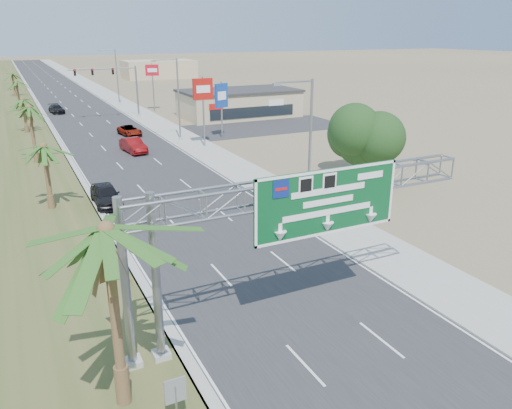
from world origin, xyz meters
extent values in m
cube|color=#28282B|center=(0.00, 110.00, 0.01)|extent=(12.00, 300.00, 0.02)
cube|color=#9E9B93|center=(8.50, 110.00, 0.05)|extent=(4.00, 300.00, 0.10)
cube|color=#3A4C21|center=(-10.00, 110.00, 0.06)|extent=(7.00, 300.00, 0.12)
cylinder|color=gray|center=(-7.20, 10.00, 3.70)|extent=(0.36, 0.36, 7.40)
cylinder|color=gray|center=(-8.40, 10.00, 3.70)|extent=(0.36, 0.36, 7.40)
cube|color=#9E9B93|center=(-7.20, 10.00, 0.20)|extent=(0.70, 0.70, 0.40)
cube|color=#9E9B93|center=(-8.40, 10.00, 0.20)|extent=(0.70, 0.70, 0.40)
cube|color=#074920|center=(0.50, 9.52, 6.00)|extent=(7.20, 0.12, 3.00)
cube|color=navy|center=(-1.90, 9.44, 6.95)|extent=(0.75, 0.03, 0.75)
cone|color=white|center=(0.50, 9.44, 4.85)|extent=(0.56, 0.56, 0.45)
cylinder|color=brown|center=(-9.20, 8.00, 3.50)|extent=(0.36, 0.36, 7.00)
cylinder|color=brown|center=(-9.20, 8.00, 0.84)|extent=(0.54, 0.54, 1.68)
cylinder|color=brown|center=(-9.50, 32.00, 2.50)|extent=(0.36, 0.36, 5.00)
cylinder|color=brown|center=(-9.50, 32.00, 0.60)|extent=(0.54, 0.54, 1.20)
cylinder|color=brown|center=(-9.50, 48.00, 2.90)|extent=(0.36, 0.36, 5.80)
cylinder|color=brown|center=(-9.50, 48.00, 0.70)|extent=(0.54, 0.54, 1.39)
cylinder|color=brown|center=(-9.50, 66.00, 2.25)|extent=(0.36, 0.36, 4.50)
cylinder|color=brown|center=(-9.50, 66.00, 0.54)|extent=(0.54, 0.54, 1.08)
cylinder|color=brown|center=(-9.50, 85.00, 2.60)|extent=(0.36, 0.36, 5.20)
cylinder|color=brown|center=(-9.50, 85.00, 0.62)|extent=(0.54, 0.54, 1.25)
cylinder|color=brown|center=(-9.50, 110.00, 2.40)|extent=(0.36, 0.36, 4.80)
cylinder|color=brown|center=(-9.50, 110.00, 0.58)|extent=(0.54, 0.54, 1.15)
cylinder|color=gray|center=(7.50, 22.00, 5.00)|extent=(0.20, 0.20, 10.00)
cylinder|color=gray|center=(6.10, 22.00, 9.85)|extent=(2.80, 0.12, 0.12)
cube|color=slate|center=(4.70, 22.00, 9.75)|extent=(0.50, 0.22, 0.18)
cylinder|color=#9E9B93|center=(7.50, 22.00, 0.25)|extent=(0.44, 0.44, 0.50)
cylinder|color=gray|center=(7.50, 52.00, 5.00)|extent=(0.20, 0.20, 10.00)
cylinder|color=gray|center=(6.10, 52.00, 9.85)|extent=(2.80, 0.12, 0.12)
cube|color=slate|center=(4.70, 52.00, 9.75)|extent=(0.50, 0.22, 0.18)
cylinder|color=#9E9B93|center=(7.50, 52.00, 0.25)|extent=(0.44, 0.44, 0.50)
cylinder|color=gray|center=(7.50, 88.00, 5.00)|extent=(0.20, 0.20, 10.00)
cylinder|color=gray|center=(6.10, 88.00, 9.85)|extent=(2.80, 0.12, 0.12)
cube|color=slate|center=(4.70, 88.00, 9.75)|extent=(0.50, 0.22, 0.18)
cylinder|color=#9E9B93|center=(7.50, 88.00, 0.25)|extent=(0.44, 0.44, 0.50)
cylinder|color=gray|center=(7.20, 72.00, 4.00)|extent=(0.28, 0.28, 8.00)
cylinder|color=gray|center=(2.20, 72.00, 7.70)|extent=(10.00, 0.18, 0.18)
cube|color=black|center=(3.70, 71.80, 7.30)|extent=(0.32, 0.18, 0.95)
cube|color=black|center=(0.70, 71.80, 7.30)|extent=(0.32, 0.18, 0.95)
cube|color=black|center=(-1.80, 71.80, 7.30)|extent=(0.32, 0.18, 0.95)
sphere|color=red|center=(3.70, 71.68, 7.60)|extent=(0.22, 0.22, 0.22)
imported|color=black|center=(7.20, 72.00, 7.00)|extent=(0.16, 0.16, 0.60)
cylinder|color=#9E9B93|center=(7.20, 72.00, 0.30)|extent=(0.56, 0.56, 0.60)
cube|color=tan|center=(22.00, 66.00, 2.00)|extent=(18.00, 10.00, 4.00)
cylinder|color=brown|center=(15.00, 26.00, 1.95)|extent=(0.44, 0.44, 3.90)
sphere|color=#133714|center=(15.00, 26.00, 4.55)|extent=(4.50, 4.50, 4.50)
cylinder|color=brown|center=(18.00, 30.00, 1.65)|extent=(0.44, 0.44, 3.30)
sphere|color=#133714|center=(18.00, 30.00, 3.85)|extent=(3.50, 3.50, 3.50)
cylinder|color=gray|center=(-7.80, 6.00, 0.90)|extent=(0.08, 0.08, 1.80)
cube|color=slate|center=(-7.80, 6.00, 1.60)|extent=(0.75, 0.06, 0.95)
cylinder|color=gray|center=(-8.50, 18.00, 0.90)|extent=(0.08, 0.08, 1.80)
cube|color=slate|center=(-8.50, 18.00, 1.60)|extent=(0.75, 0.06, 0.95)
cube|color=tan|center=(30.00, 140.00, 2.50)|extent=(20.00, 12.00, 5.00)
imported|color=black|center=(-5.50, 31.22, 0.83)|extent=(1.98, 4.90, 1.67)
imported|color=#67090B|center=(0.72, 48.32, 0.81)|extent=(2.33, 5.09, 1.62)
imported|color=gray|center=(2.58, 58.23, 0.65)|extent=(2.74, 4.89, 1.29)
imported|color=black|center=(-4.06, 82.66, 0.69)|extent=(2.50, 4.96, 1.38)
cylinder|color=gray|center=(9.00, 47.46, 4.09)|extent=(0.20, 0.20, 8.17)
cube|color=#B0120E|center=(9.00, 47.46, 6.77)|extent=(2.41, 0.38, 2.40)
cube|color=white|center=(9.00, 47.28, 6.77)|extent=(1.68, 0.10, 0.84)
cylinder|color=gray|center=(13.00, 51.58, 3.53)|extent=(0.20, 0.20, 7.07)
cube|color=#103896|center=(13.00, 51.58, 5.37)|extent=(1.97, 1.00, 3.00)
cube|color=white|center=(13.00, 51.40, 5.37)|extent=(1.32, 0.54, 1.05)
cylinder|color=gray|center=(11.20, 77.28, 3.99)|extent=(0.20, 0.20, 7.97)
cube|color=red|center=(11.20, 77.28, 6.87)|extent=(2.21, 0.81, 1.80)
cube|color=white|center=(11.20, 77.10, 6.87)|extent=(1.51, 0.40, 0.63)
camera|label=1|loc=(-11.50, -7.59, 13.09)|focal=35.00mm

